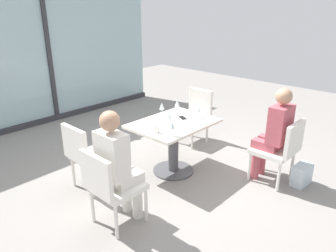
{
  "coord_description": "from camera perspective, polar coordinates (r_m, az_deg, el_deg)",
  "views": [
    {
      "loc": [
        -2.94,
        -2.63,
        2.18
      ],
      "look_at": [
        0.0,
        0.1,
        0.65
      ],
      "focal_mm": 34.01,
      "sensor_mm": 36.0,
      "label": 1
    }
  ],
  "objects": [
    {
      "name": "wine_glass_4",
      "position": [
        3.72,
        0.7,
        0.13
      ],
      "size": [
        0.07,
        0.07,
        0.18
      ],
      "color": "silver",
      "rests_on": "dining_table_main"
    },
    {
      "name": "chair_far_right",
      "position": [
        5.33,
        4.77,
        2.39
      ],
      "size": [
        0.51,
        0.46,
        0.87
      ],
      "color": "silver",
      "rests_on": "ground_plane"
    },
    {
      "name": "coffee_cup",
      "position": [
        3.86,
        -2.09,
        -0.52
      ],
      "size": [
        0.08,
        0.08,
        0.09
      ],
      "primitive_type": "cylinder",
      "color": "white",
      "rests_on": "dining_table_main"
    },
    {
      "name": "ground_plane",
      "position": [
        4.51,
        0.94,
        -8.05
      ],
      "size": [
        12.0,
        12.0,
        0.0
      ],
      "primitive_type": "plane",
      "color": "gray"
    },
    {
      "name": "wine_glass_2",
      "position": [
        4.42,
        -1.11,
        3.53
      ],
      "size": [
        0.07,
        0.07,
        0.18
      ],
      "color": "silver",
      "rests_on": "dining_table_main"
    },
    {
      "name": "cell_phone_on_table",
      "position": [
        4.36,
        2.63,
        1.49
      ],
      "size": [
        0.13,
        0.16,
        0.01
      ],
      "primitive_type": "cube",
      "rotation": [
        0.0,
        0.0,
        -0.46
      ],
      "color": "black",
      "rests_on": "dining_table_main"
    },
    {
      "name": "wine_glass_1",
      "position": [
        4.05,
        0.17,
        1.87
      ],
      "size": [
        0.07,
        0.07,
        0.18
      ],
      "color": "silver",
      "rests_on": "dining_table_main"
    },
    {
      "name": "chair_far_left",
      "position": [
        4.0,
        -14.3,
        -4.72
      ],
      "size": [
        0.51,
        0.46,
        0.87
      ],
      "color": "silver",
      "rests_on": "ground_plane"
    },
    {
      "name": "chair_front_right",
      "position": [
        4.26,
        19.58,
        -3.7
      ],
      "size": [
        0.46,
        0.5,
        0.87
      ],
      "color": "silver",
      "rests_on": "ground_plane"
    },
    {
      "name": "dining_table_main",
      "position": [
        4.28,
        0.98,
        -1.95
      ],
      "size": [
        1.1,
        0.81,
        0.73
      ],
      "color": "silver",
      "rests_on": "ground_plane"
    },
    {
      "name": "wine_glass_0",
      "position": [
        4.35,
        5.46,
        3.15
      ],
      "size": [
        0.07,
        0.07,
        0.18
      ],
      "color": "silver",
      "rests_on": "dining_table_main"
    },
    {
      "name": "wine_glass_3",
      "position": [
        4.55,
        1.65,
        4.02
      ],
      "size": [
        0.07,
        0.07,
        0.18
      ],
      "color": "silver",
      "rests_on": "dining_table_main"
    },
    {
      "name": "person_side_end",
      "position": [
        3.26,
        -9.05,
        -6.47
      ],
      "size": [
        0.39,
        0.34,
        1.26
      ],
      "color": "silver",
      "rests_on": "ground_plane"
    },
    {
      "name": "handbag_0",
      "position": [
        4.47,
        22.82,
        -8.05
      ],
      "size": [
        0.31,
        0.19,
        0.28
      ],
      "primitive_type": "cube",
      "rotation": [
        0.0,
        0.0,
        -0.09
      ],
      "color": "silver",
      "rests_on": "ground_plane"
    },
    {
      "name": "chair_side_end",
      "position": [
        3.3,
        -10.35,
        -10.23
      ],
      "size": [
        0.5,
        0.46,
        0.87
      ],
      "color": "silver",
      "rests_on": "ground_plane"
    },
    {
      "name": "window_wall_backdrop",
      "position": [
        6.59,
        -20.55,
        11.16
      ],
      "size": [
        4.8,
        0.1,
        2.7
      ],
      "color": "#99B7BC",
      "rests_on": "ground_plane"
    },
    {
      "name": "person_front_right",
      "position": [
        4.22,
        18.57,
        -0.8
      ],
      "size": [
        0.34,
        0.39,
        1.26
      ],
      "color": "#B24C56",
      "rests_on": "ground_plane"
    }
  ]
}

